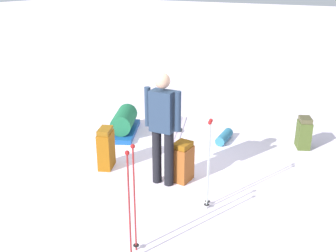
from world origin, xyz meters
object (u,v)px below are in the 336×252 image
at_px(backpack_large_dark, 182,162).
at_px(backpack_small_spare, 304,133).
at_px(skier_standing, 163,124).
at_px(ski_poles_planted_far, 209,160).
at_px(ski_poles_planted_near, 132,198).
at_px(sleeping_mat_rolled, 224,137).
at_px(gear_sled, 124,123).
at_px(backpack_bright, 106,148).
at_px(ski_pair_near, 178,131).

distance_m(backpack_large_dark, backpack_small_spare, 2.55).
relative_size(skier_standing, ski_poles_planted_far, 1.35).
height_order(ski_poles_planted_near, sleeping_mat_rolled, ski_poles_planted_near).
distance_m(backpack_large_dark, gear_sled, 2.21).
xyz_separation_m(backpack_bright, ski_poles_planted_far, (0.22, 1.93, 0.37)).
relative_size(backpack_large_dark, ski_poles_planted_far, 0.50).
xyz_separation_m(skier_standing, backpack_large_dark, (-0.24, 0.20, -0.65)).
bearing_deg(ski_poles_planted_far, backpack_bright, -96.52).
relative_size(ski_poles_planted_far, gear_sled, 1.01).
distance_m(backpack_large_dark, ski_poles_planted_far, 0.91).
xyz_separation_m(backpack_bright, ski_poles_planted_near, (1.53, 1.66, 0.40)).
bearing_deg(backpack_small_spare, sleeping_mat_rolled, -70.07).
xyz_separation_m(backpack_small_spare, ski_poles_planted_near, (4.01, -0.87, 0.45)).
bearing_deg(backpack_small_spare, ski_pair_near, -77.63).
bearing_deg(sleeping_mat_rolled, skier_standing, -3.87).
distance_m(skier_standing, ski_pair_near, 2.32).
distance_m(skier_standing, ski_poles_planted_near, 1.69).
xyz_separation_m(skier_standing, ski_poles_planted_near, (1.56, 0.60, -0.22)).
distance_m(backpack_large_dark, ski_poles_planted_near, 1.89).
relative_size(ski_pair_near, ski_poles_planted_near, 1.27).
distance_m(ski_pair_near, ski_poles_planted_far, 2.88).
relative_size(skier_standing, backpack_small_spare, 2.93).
xyz_separation_m(backpack_large_dark, ski_poles_planted_near, (1.80, 0.39, 0.43)).
relative_size(skier_standing, ski_pair_near, 1.01).
bearing_deg(ski_pair_near, ski_poles_planted_far, 38.37).
relative_size(skier_standing, gear_sled, 1.35).
bearing_deg(ski_poles_planted_far, backpack_large_dark, -126.32).
relative_size(backpack_large_dark, backpack_bright, 0.92).
relative_size(ski_pair_near, backpack_large_dark, 2.68).
bearing_deg(ski_poles_planted_near, backpack_large_dark, -167.67).
distance_m(backpack_bright, gear_sled, 1.50).
height_order(gear_sled, sleeping_mat_rolled, gear_sled).
xyz_separation_m(ski_pair_near, ski_poles_planted_far, (2.19, 1.73, 0.69)).
height_order(ski_pair_near, backpack_bright, backpack_bright).
distance_m(backpack_small_spare, sleeping_mat_rolled, 1.43).
height_order(backpack_large_dark, backpack_bright, backpack_bright).
bearing_deg(gear_sled, skier_standing, 52.86).
distance_m(ski_pair_near, gear_sled, 1.09).
xyz_separation_m(skier_standing, backpack_small_spare, (-2.45, 1.47, -0.67)).
distance_m(ski_pair_near, backpack_small_spare, 2.41).
height_order(ski_poles_planted_near, ski_poles_planted_far, ski_poles_planted_near).
relative_size(skier_standing, backpack_large_dark, 2.72).
bearing_deg(gear_sled, ski_poles_planted_far, 58.97).
height_order(backpack_large_dark, ski_poles_planted_far, ski_poles_planted_far).
xyz_separation_m(backpack_bright, backpack_small_spare, (-2.48, 2.53, -0.05)).
xyz_separation_m(ski_poles_planted_far, sleeping_mat_rolled, (-2.22, -0.73, -0.61)).
bearing_deg(backpack_large_dark, backpack_small_spare, 150.28).
bearing_deg(sleeping_mat_rolled, backpack_bright, -30.99).
relative_size(ski_pair_near, backpack_bright, 2.46).
bearing_deg(sleeping_mat_rolled, ski_poles_planted_far, 18.26).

